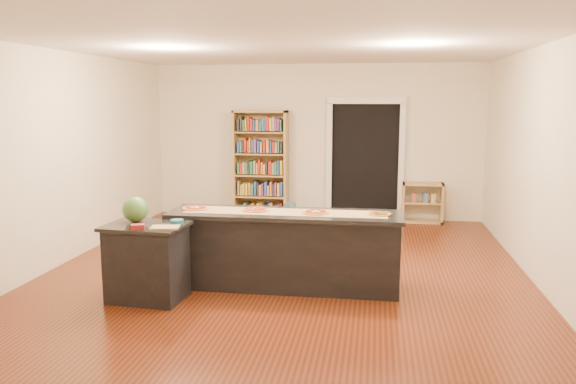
% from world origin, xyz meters
% --- Properties ---
extents(room, '(6.00, 7.00, 2.80)m').
position_xyz_m(room, '(0.00, 0.00, 1.40)').
color(room, beige).
rests_on(room, ground).
extents(doorway, '(1.40, 0.09, 2.21)m').
position_xyz_m(doorway, '(0.90, 3.46, 1.20)').
color(doorway, black).
rests_on(doorway, room).
extents(kitchen_island, '(2.68, 0.73, 0.88)m').
position_xyz_m(kitchen_island, '(0.08, -0.53, 0.45)').
color(kitchen_island, black).
rests_on(kitchen_island, ground).
extents(side_counter, '(0.85, 0.62, 0.84)m').
position_xyz_m(side_counter, '(-1.33, -1.19, 0.42)').
color(side_counter, black).
rests_on(side_counter, ground).
extents(bookshelf, '(0.99, 0.35, 1.97)m').
position_xyz_m(bookshelf, '(-0.99, 3.27, 0.99)').
color(bookshelf, tan).
rests_on(bookshelf, ground).
extents(low_shelf, '(0.71, 0.31, 0.71)m').
position_xyz_m(low_shelf, '(1.93, 3.30, 0.36)').
color(low_shelf, tan).
rests_on(low_shelf, ground).
extents(waste_bin, '(0.22, 0.22, 0.32)m').
position_xyz_m(waste_bin, '(-0.43, 3.13, 0.16)').
color(waste_bin, teal).
rests_on(waste_bin, ground).
extents(kraft_paper, '(2.33, 0.43, 0.00)m').
position_xyz_m(kraft_paper, '(0.08, -0.52, 0.89)').
color(kraft_paper, '#8F6B4A').
rests_on(kraft_paper, kitchen_island).
extents(watermelon, '(0.28, 0.28, 0.28)m').
position_xyz_m(watermelon, '(-1.49, -1.08, 0.98)').
color(watermelon, '#144214').
rests_on(watermelon, side_counter).
extents(cutting_board, '(0.32, 0.24, 0.02)m').
position_xyz_m(cutting_board, '(-1.06, -1.33, 0.85)').
color(cutting_board, tan).
rests_on(cutting_board, side_counter).
extents(package_red, '(0.16, 0.14, 0.05)m').
position_xyz_m(package_red, '(-1.32, -1.40, 0.86)').
color(package_red, maroon).
rests_on(package_red, side_counter).
extents(package_teal, '(0.14, 0.14, 0.05)m').
position_xyz_m(package_teal, '(-1.00, -1.14, 0.86)').
color(package_teal, '#195966').
rests_on(package_teal, side_counter).
extents(pizza_a, '(0.28, 0.28, 0.02)m').
position_xyz_m(pizza_a, '(-0.99, -0.51, 0.90)').
color(pizza_a, '#B48045').
rests_on(pizza_a, kitchen_island).
extents(pizza_b, '(0.30, 0.30, 0.02)m').
position_xyz_m(pizza_b, '(-0.28, -0.49, 0.90)').
color(pizza_b, '#B48045').
rests_on(pizza_b, kitchen_island).
extents(pizza_c, '(0.30, 0.30, 0.02)m').
position_xyz_m(pizza_c, '(0.44, -0.54, 0.90)').
color(pizza_c, '#B48045').
rests_on(pizza_c, kitchen_island).
extents(pizza_d, '(0.28, 0.28, 0.02)m').
position_xyz_m(pizza_d, '(1.15, -0.51, 0.90)').
color(pizza_d, '#B48045').
rests_on(pizza_d, kitchen_island).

